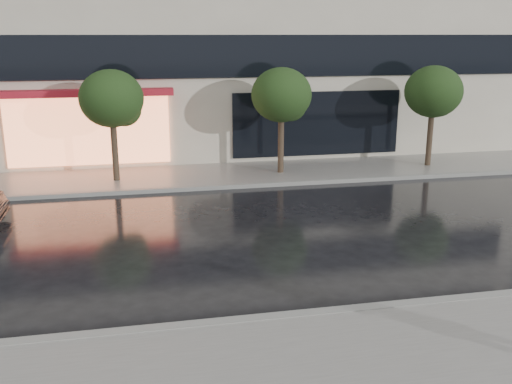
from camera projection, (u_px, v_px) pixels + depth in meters
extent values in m
plane|color=black|center=(255.00, 299.00, 11.43)|extent=(120.00, 120.00, 0.00)
cube|color=slate|center=(200.00, 176.00, 21.09)|extent=(60.00, 3.50, 0.12)
cube|color=gray|center=(266.00, 320.00, 10.47)|extent=(60.00, 0.25, 0.14)
cube|color=gray|center=(206.00, 188.00, 19.44)|extent=(60.00, 0.25, 0.14)
cube|color=black|center=(193.00, 57.00, 21.55)|extent=(28.00, 0.12, 1.60)
cube|color=#FF8C59|center=(89.00, 131.00, 21.48)|extent=(6.00, 0.10, 2.60)
cube|color=#AA1A29|center=(85.00, 93.00, 20.78)|extent=(6.40, 0.70, 0.25)
cube|color=black|center=(317.00, 124.00, 23.24)|extent=(7.00, 0.10, 2.60)
cylinder|color=#33261C|center=(115.00, 153.00, 20.00)|extent=(0.22, 0.22, 2.20)
ellipsoid|color=#1B3113|center=(111.00, 98.00, 19.49)|extent=(2.20, 2.20, 1.98)
sphere|color=#1B3113|center=(124.00, 109.00, 19.86)|extent=(1.20, 1.20, 1.20)
cylinder|color=#33261C|center=(281.00, 146.00, 21.15)|extent=(0.22, 0.22, 2.20)
ellipsoid|color=#1B3113|center=(281.00, 95.00, 20.64)|extent=(2.20, 2.20, 1.98)
sphere|color=#1B3113|center=(291.00, 105.00, 21.02)|extent=(1.20, 1.20, 1.20)
cylinder|color=#33261C|center=(429.00, 141.00, 22.31)|extent=(0.22, 0.22, 2.20)
ellipsoid|color=#1B3113|center=(434.00, 92.00, 21.80)|extent=(2.20, 2.20, 1.98)
sphere|color=#1B3113|center=(440.00, 101.00, 22.17)|extent=(1.20, 1.20, 1.20)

